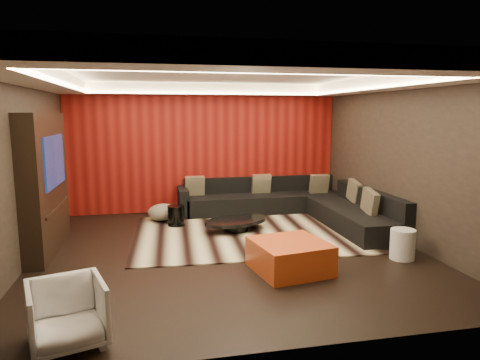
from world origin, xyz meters
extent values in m
cube|color=black|center=(0.00, 0.00, -0.01)|extent=(6.00, 6.00, 0.02)
cube|color=silver|center=(0.00, 0.00, 2.81)|extent=(6.00, 6.00, 0.02)
cube|color=black|center=(0.00, 3.01, 1.40)|extent=(6.00, 0.02, 2.80)
cube|color=black|center=(-3.01, 0.00, 1.40)|extent=(0.02, 6.00, 2.80)
cube|color=black|center=(3.01, 0.00, 1.40)|extent=(0.02, 6.00, 2.80)
cube|color=#6B0C0A|center=(0.00, 2.97, 1.40)|extent=(5.98, 0.05, 2.78)
cube|color=silver|center=(0.00, 2.70, 2.69)|extent=(6.00, 0.60, 0.22)
cube|color=silver|center=(0.00, -2.70, 2.69)|extent=(6.00, 0.60, 0.22)
cube|color=silver|center=(-2.70, 0.00, 2.69)|extent=(0.60, 4.80, 0.22)
cube|color=silver|center=(2.70, 0.00, 2.69)|extent=(0.60, 4.80, 0.22)
cube|color=#FFD899|center=(0.00, 2.36, 2.60)|extent=(4.80, 0.08, 0.04)
cube|color=#FFD899|center=(0.00, -2.36, 2.60)|extent=(4.80, 0.08, 0.04)
cube|color=#FFD899|center=(-2.36, 0.00, 2.60)|extent=(0.08, 4.80, 0.04)
cube|color=#FFD899|center=(2.36, 0.00, 2.60)|extent=(0.08, 4.80, 0.04)
cube|color=black|center=(-2.85, 0.60, 1.10)|extent=(0.30, 2.00, 2.20)
cube|color=black|center=(-2.69, 0.60, 1.45)|extent=(0.04, 1.30, 0.80)
cube|color=black|center=(-2.69, 0.60, 0.70)|extent=(0.04, 1.60, 0.04)
cube|color=beige|center=(0.46, 0.86, 0.01)|extent=(4.13, 3.18, 0.02)
cylinder|color=black|center=(0.32, 1.08, 0.13)|extent=(1.63, 1.63, 0.21)
cylinder|color=black|center=(-0.75, 1.67, 0.22)|extent=(0.44, 0.44, 0.39)
ellipsoid|color=beige|center=(-0.99, 2.11, 0.19)|extent=(0.80, 0.80, 0.34)
cylinder|color=silver|center=(2.50, -0.93, 0.23)|extent=(0.42, 0.42, 0.46)
cube|color=#AC2B16|center=(0.67, -1.06, 0.21)|extent=(1.11, 1.11, 0.42)
imported|color=silver|center=(-2.01, -2.50, 0.32)|extent=(0.85, 0.86, 0.63)
cube|color=black|center=(1.25, 2.55, 0.20)|extent=(3.50, 0.90, 0.40)
cube|color=black|center=(1.25, 2.90, 0.57)|extent=(3.50, 0.20, 0.35)
cube|color=black|center=(2.55, 0.80, 0.20)|extent=(0.90, 2.60, 0.40)
cube|color=black|center=(2.90, 0.80, 0.57)|extent=(0.20, 2.60, 0.35)
cube|color=black|center=(-0.55, 2.55, 0.30)|extent=(0.20, 0.90, 0.60)
cube|color=tan|center=(2.63, 0.34, 0.62)|extent=(0.12, 0.50, 0.50)
cube|color=tan|center=(2.50, 2.39, 0.62)|extent=(0.42, 0.20, 0.44)
cube|color=tan|center=(2.83, 1.36, 0.62)|extent=(0.12, 0.50, 0.50)
cube|color=tan|center=(1.22, 2.67, 0.62)|extent=(0.42, 0.20, 0.44)
cube|color=tan|center=(-0.28, 2.68, 0.62)|extent=(0.42, 0.20, 0.44)
camera|label=1|loc=(-1.18, -6.54, 2.19)|focal=32.00mm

